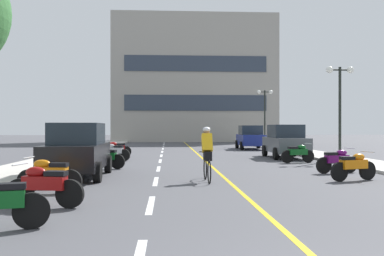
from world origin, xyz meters
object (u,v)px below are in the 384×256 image
(motorcycle_4, at_px, (337,160))
(motorcycle_3, at_px, (354,166))
(motorcycle_1, at_px, (44,185))
(motorcycle_7, at_px, (114,151))
(motorcycle_6, at_px, (298,153))
(cyclist_rider, at_px, (207,153))
(street_lamp_far, at_px, (265,104))
(parked_car_mid, at_px, (285,141))
(parked_car_near, at_px, (78,150))
(motorcycle_2, at_px, (49,174))
(motorcycle_5, at_px, (105,157))
(motorcycle_8, at_px, (116,149))
(parked_car_far, at_px, (250,137))
(street_lamp_mid, at_px, (340,90))

(motorcycle_4, bearing_deg, motorcycle_3, -99.20)
(motorcycle_1, height_order, motorcycle_7, same)
(motorcycle_1, height_order, motorcycle_6, same)
(motorcycle_6, bearing_deg, cyclist_rider, -126.82)
(street_lamp_far, relative_size, motorcycle_3, 3.01)
(parked_car_mid, relative_size, motorcycle_7, 2.58)
(cyclist_rider, bearing_deg, motorcycle_4, 22.39)
(motorcycle_6, bearing_deg, parked_car_mid, 84.47)
(street_lamp_far, relative_size, parked_car_near, 1.17)
(motorcycle_2, distance_m, motorcycle_3, 9.07)
(motorcycle_2, xyz_separation_m, motorcycle_5, (0.49, 6.31, 0.00))
(street_lamp_far, distance_m, motorcycle_1, 31.82)
(motorcycle_1, relative_size, motorcycle_3, 1.02)
(motorcycle_2, bearing_deg, motorcycle_7, 88.07)
(parked_car_mid, bearing_deg, motorcycle_3, -93.53)
(street_lamp_far, height_order, cyclist_rider, street_lamp_far)
(street_lamp_far, bearing_deg, motorcycle_2, -113.43)
(motorcycle_5, height_order, cyclist_rider, cyclist_rider)
(parked_car_near, xyz_separation_m, motorcycle_3, (8.84, -1.40, -0.44))
(motorcycle_1, relative_size, motorcycle_4, 1.01)
(motorcycle_2, bearing_deg, motorcycle_1, -77.40)
(street_lamp_far, xyz_separation_m, cyclist_rider, (-7.65, -25.35, -2.89))
(street_lamp_far, xyz_separation_m, motorcycle_8, (-11.76, -14.32, -3.30))
(street_lamp_far, distance_m, motorcycle_2, 30.12)
(motorcycle_2, relative_size, motorcycle_8, 1.04)
(parked_car_mid, bearing_deg, parked_car_far, 90.69)
(parked_car_near, height_order, motorcycle_6, parked_car_near)
(motorcycle_3, relative_size, motorcycle_8, 1.01)
(motorcycle_3, height_order, motorcycle_5, same)
(street_lamp_far, height_order, motorcycle_5, street_lamp_far)
(motorcycle_7, relative_size, motorcycle_8, 1.01)
(motorcycle_4, xyz_separation_m, cyclist_rider, (-4.96, -2.04, 0.41))
(street_lamp_far, height_order, motorcycle_6, street_lamp_far)
(parked_car_far, height_order, motorcycle_3, parked_car_far)
(motorcycle_8, height_order, cyclist_rider, cyclist_rider)
(motorcycle_6, bearing_deg, motorcycle_7, 169.02)
(parked_car_near, height_order, motorcycle_7, parked_car_near)
(parked_car_near, bearing_deg, motorcycle_2, -90.34)
(street_lamp_mid, height_order, parked_car_far, street_lamp_mid)
(street_lamp_mid, relative_size, parked_car_far, 1.10)
(parked_car_near, relative_size, motorcycle_2, 2.50)
(motorcycle_1, relative_size, motorcycle_5, 1.02)
(parked_car_far, distance_m, motorcycle_6, 12.63)
(street_lamp_far, height_order, motorcycle_7, street_lamp_far)
(street_lamp_far, bearing_deg, motorcycle_6, -98.30)
(motorcycle_7, height_order, cyclist_rider, cyclist_rider)
(motorcycle_4, bearing_deg, motorcycle_1, -144.68)
(parked_car_near, bearing_deg, motorcycle_8, 89.31)
(street_lamp_mid, height_order, street_lamp_far, street_lamp_far)
(motorcycle_3, bearing_deg, parked_car_near, 170.99)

